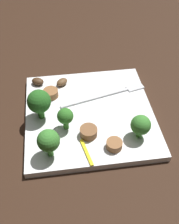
% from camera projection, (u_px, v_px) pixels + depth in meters
% --- Properties ---
extents(ground_plane, '(1.40, 1.40, 0.00)m').
position_uv_depth(ground_plane, '(90.00, 117.00, 0.54)').
color(ground_plane, black).
extents(plate, '(0.24, 0.24, 0.01)m').
position_uv_depth(plate, '(90.00, 114.00, 0.53)').
color(plate, white).
rests_on(plate, ground_plane).
extents(fork, '(0.18, 0.05, 0.00)m').
position_uv_depth(fork, '(110.00, 94.00, 0.56)').
color(fork, silver).
rests_on(fork, plate).
extents(broccoli_floret_0, '(0.04, 0.04, 0.06)m').
position_uv_depth(broccoli_floret_0, '(39.00, 101.00, 0.49)').
color(broccoli_floret_0, '#296420').
rests_on(broccoli_floret_0, plate).
extents(broccoli_floret_1, '(0.03, 0.03, 0.05)m').
position_uv_depth(broccoli_floret_1, '(141.00, 125.00, 0.47)').
color(broccoli_floret_1, '#408630').
rests_on(broccoli_floret_1, plate).
extents(broccoli_floret_2, '(0.03, 0.03, 0.05)m').
position_uv_depth(broccoli_floret_2, '(65.00, 117.00, 0.48)').
color(broccoli_floret_2, '#347525').
rests_on(broccoli_floret_2, plate).
extents(broccoli_floret_3, '(0.04, 0.04, 0.06)m').
position_uv_depth(broccoli_floret_3, '(49.00, 141.00, 0.43)').
color(broccoli_floret_3, '#408630').
rests_on(broccoli_floret_3, plate).
extents(sausage_slice_0, '(0.04, 0.04, 0.02)m').
position_uv_depth(sausage_slice_0, '(51.00, 93.00, 0.55)').
color(sausage_slice_0, brown).
rests_on(sausage_slice_0, plate).
extents(sausage_slice_1, '(0.03, 0.03, 0.02)m').
position_uv_depth(sausage_slice_1, '(89.00, 132.00, 0.48)').
color(sausage_slice_1, brown).
rests_on(sausage_slice_1, plate).
extents(sausage_slice_3, '(0.04, 0.04, 0.01)m').
position_uv_depth(sausage_slice_3, '(114.00, 145.00, 0.47)').
color(sausage_slice_3, brown).
rests_on(sausage_slice_3, plate).
extents(mushroom_2, '(0.03, 0.03, 0.01)m').
position_uv_depth(mushroom_2, '(62.00, 82.00, 0.58)').
color(mushroom_2, brown).
rests_on(mushroom_2, plate).
extents(mushroom_3, '(0.03, 0.03, 0.01)m').
position_uv_depth(mushroom_3, '(38.00, 81.00, 0.58)').
color(mushroom_3, '#422B19').
rests_on(mushroom_3, plate).
extents(pepper_strip_0, '(0.02, 0.05, 0.00)m').
position_uv_depth(pepper_strip_0, '(87.00, 152.00, 0.46)').
color(pepper_strip_0, yellow).
rests_on(pepper_strip_0, plate).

